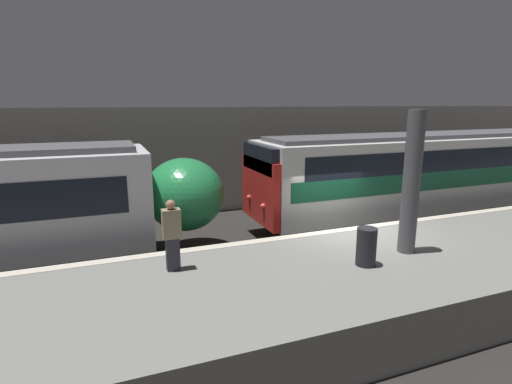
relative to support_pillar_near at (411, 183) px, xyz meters
name	(u,v)px	position (x,y,z in m)	size (l,w,h in m)	color
ground_plane	(347,264)	(-0.17, 2.11, -2.83)	(120.00, 120.00, 0.00)	#282623
platform	(401,276)	(-0.17, -0.13, -2.25)	(40.00, 4.48, 1.15)	slate
station_rear_barrier	(258,158)	(-0.17, 9.26, -0.58)	(50.00, 0.15, 4.49)	#9E998E
support_pillar_near	(411,183)	(0.00, 0.00, 0.00)	(0.40, 0.40, 3.37)	#56565B
train_boxy	(437,176)	(5.71, 4.81, -1.02)	(15.50, 2.91, 3.50)	black
person_walking	(172,234)	(-5.42, 0.95, -0.87)	(0.38, 0.24, 1.55)	#2D2D38
trash_bin	(366,247)	(-1.41, -0.33, -1.26)	(0.44, 0.44, 0.85)	#232328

